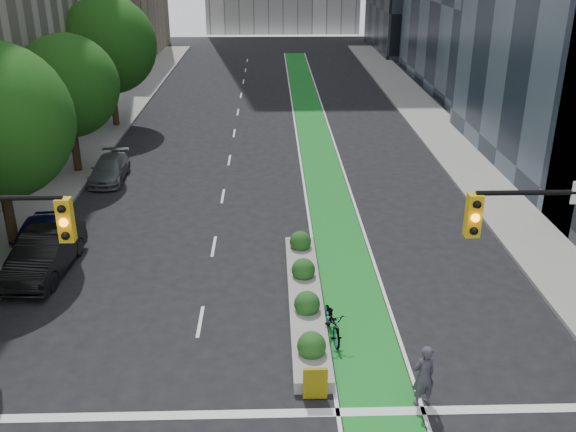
{
  "coord_description": "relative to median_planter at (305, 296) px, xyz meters",
  "views": [
    {
      "loc": [
        0.0,
        -13.07,
        12.06
      ],
      "look_at": [
        0.61,
        8.22,
        3.0
      ],
      "focal_mm": 40.0,
      "sensor_mm": 36.0,
      "label": 1
    }
  ],
  "objects": [
    {
      "name": "sidewalk_left",
      "position": [
        -13.0,
        17.96,
        -0.3
      ],
      "size": [
        3.6,
        90.0,
        0.15
      ],
      "primitive_type": "cube",
      "color": "gray",
      "rests_on": "ground"
    },
    {
      "name": "sidewalk_right",
      "position": [
        10.6,
        17.96,
        -0.3
      ],
      "size": [
        3.6,
        90.0,
        0.15
      ],
      "primitive_type": "cube",
      "color": "gray",
      "rests_on": "ground"
    },
    {
      "name": "bike_lane_paint",
      "position": [
        1.8,
        22.96,
        -0.37
      ],
      "size": [
        2.2,
        70.0,
        0.01
      ],
      "primitive_type": "cube",
      "color": "#167C23",
      "rests_on": "ground"
    },
    {
      "name": "tree_midfar",
      "position": [
        -12.2,
        14.96,
        4.57
      ],
      "size": [
        5.6,
        5.6,
        7.76
      ],
      "color": "black",
      "rests_on": "ground"
    },
    {
      "name": "tree_far",
      "position": [
        -12.2,
        24.96,
        5.32
      ],
      "size": [
        6.6,
        6.6,
        9.0
      ],
      "color": "black",
      "rests_on": "ground"
    },
    {
      "name": "median_planter",
      "position": [
        0.0,
        0.0,
        0.0
      ],
      "size": [
        1.2,
        10.26,
        1.1
      ],
      "color": "gray",
      "rests_on": "ground"
    },
    {
      "name": "bicycle",
      "position": [
        0.8,
        -2.02,
        0.19
      ],
      "size": [
        0.99,
        2.2,
        1.12
      ],
      "primitive_type": "imported",
      "rotation": [
        0.0,
        0.0,
        0.12
      ],
      "color": "gray",
      "rests_on": "ground"
    },
    {
      "name": "cyclist",
      "position": [
        3.0,
        -5.54,
        0.6
      ],
      "size": [
        0.82,
        0.66,
        1.94
      ],
      "primitive_type": "imported",
      "rotation": [
        0.0,
        0.0,
        3.46
      ],
      "color": "#38343E",
      "rests_on": "ground"
    },
    {
      "name": "parked_car_left_near",
      "position": [
        -10.7,
        3.86,
        0.48
      ],
      "size": [
        2.44,
        5.14,
        1.7
      ],
      "primitive_type": "imported",
      "rotation": [
        0.0,
        0.0,
        0.09
      ],
      "color": "#0E0B45",
      "rests_on": "ground"
    },
    {
      "name": "parked_car_left_mid",
      "position": [
        -10.13,
        2.75,
        0.46
      ],
      "size": [
        2.03,
        5.13,
        1.66
      ],
      "primitive_type": "imported",
      "rotation": [
        0.0,
        0.0,
        -0.05
      ],
      "color": "black",
      "rests_on": "ground"
    },
    {
      "name": "parked_car_left_far",
      "position": [
        -10.1,
        13.68,
        0.25
      ],
      "size": [
        1.88,
        4.36,
        1.25
      ],
      "primitive_type": "imported",
      "rotation": [
        0.0,
        0.0,
        0.03
      ],
      "color": "#5D6063",
      "rests_on": "ground"
    }
  ]
}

